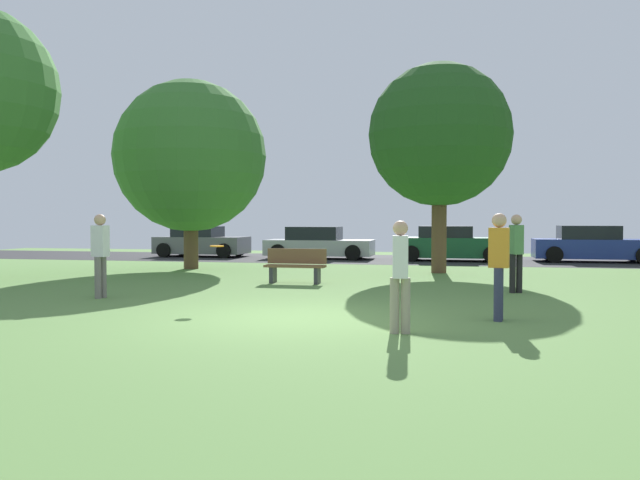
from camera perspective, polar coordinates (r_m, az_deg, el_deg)
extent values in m
plane|color=#5B8442|center=(10.76, -2.73, -7.06)|extent=(44.00, 44.00, 0.00)
cube|color=#28282B|center=(26.46, 6.42, -1.76)|extent=(44.00, 6.40, 0.01)
cylinder|color=brown|center=(21.73, -11.61, 0.42)|extent=(0.49, 0.49, 2.27)
sphere|color=#38702D|center=(21.82, -11.66, 7.45)|extent=(5.09, 5.09, 5.09)
cylinder|color=brown|center=(20.01, 10.73, 0.99)|extent=(0.47, 0.47, 2.75)
sphere|color=#23511E|center=(20.19, 10.78, 9.34)|extent=(4.44, 4.44, 4.44)
cylinder|color=slate|center=(14.22, -19.04, -3.19)|extent=(0.14, 0.14, 0.88)
cylinder|color=slate|center=(14.10, -19.46, -3.24)|extent=(0.14, 0.14, 0.88)
cube|color=silver|center=(14.12, -19.28, -0.09)|extent=(0.35, 0.27, 0.66)
sphere|color=tan|center=(14.11, -19.30, 1.74)|extent=(0.24, 0.24, 0.24)
cylinder|color=#2D334C|center=(10.74, 15.82, -4.79)|extent=(0.14, 0.14, 0.88)
cylinder|color=#2D334C|center=(10.89, 15.90, -4.69)|extent=(0.14, 0.14, 0.88)
cube|color=orange|center=(10.75, 15.90, -0.67)|extent=(0.35, 0.27, 0.66)
sphere|color=tan|center=(10.74, 15.92, 1.72)|extent=(0.24, 0.24, 0.24)
cylinder|color=gray|center=(9.33, 6.77, -5.91)|extent=(0.14, 0.14, 0.82)
cylinder|color=gray|center=(9.33, 7.76, -5.91)|extent=(0.14, 0.14, 0.82)
cube|color=silver|center=(9.26, 7.28, -1.51)|extent=(0.26, 0.34, 0.61)
sphere|color=tan|center=(9.24, 7.29, 1.07)|extent=(0.22, 0.22, 0.22)
cylinder|color=black|center=(14.97, 17.04, -2.92)|extent=(0.14, 0.14, 0.88)
cylinder|color=black|center=(15.03, 17.60, -2.91)|extent=(0.14, 0.14, 0.88)
cube|color=#51894C|center=(14.96, 17.35, 0.04)|extent=(0.31, 0.38, 0.66)
sphere|color=tan|center=(14.95, 17.36, 1.77)|extent=(0.24, 0.24, 0.24)
cylinder|color=orange|center=(12.46, -9.32, -0.54)|extent=(0.38, 0.38, 0.03)
cube|color=slate|center=(28.80, -10.62, -0.45)|extent=(4.00, 1.90, 0.74)
cube|color=black|center=(28.87, -10.99, 0.76)|extent=(1.92, 1.67, 0.47)
cylinder|color=black|center=(29.18, -7.35, -0.80)|extent=(0.64, 0.22, 0.64)
cylinder|color=black|center=(27.41, -8.70, -0.97)|extent=(0.64, 0.22, 0.64)
cylinder|color=black|center=(30.25, -12.35, -0.73)|extent=(0.64, 0.22, 0.64)
cylinder|color=black|center=(28.54, -13.95, -0.90)|extent=(0.64, 0.22, 0.64)
cube|color=#B7B7BC|center=(26.79, -0.03, -0.68)|extent=(4.53, 1.80, 0.66)
cube|color=black|center=(26.82, -0.51, 0.62)|extent=(2.17, 1.59, 0.56)
cylinder|color=black|center=(27.39, 3.62, -0.96)|extent=(0.64, 0.22, 0.64)
cylinder|color=black|center=(25.61, 2.99, -1.15)|extent=(0.64, 0.22, 0.64)
cylinder|color=black|center=(28.06, -2.79, -0.89)|extent=(0.64, 0.22, 0.64)
cylinder|color=black|center=(26.32, -3.83, -1.07)|extent=(0.64, 0.22, 0.64)
cube|color=#195633|center=(25.95, 11.80, -0.65)|extent=(4.37, 1.77, 0.79)
cube|color=black|center=(25.94, 11.33, 0.74)|extent=(2.10, 1.56, 0.46)
cylinder|color=black|center=(26.88, 15.08, -1.07)|extent=(0.64, 0.22, 0.64)
cylinder|color=black|center=(25.11, 15.27, -1.28)|extent=(0.64, 0.22, 0.64)
cylinder|color=black|center=(26.91, 8.56, -1.03)|extent=(0.64, 0.22, 0.64)
cylinder|color=black|center=(25.15, 8.28, -1.23)|extent=(0.64, 0.22, 0.64)
cube|color=#233893|center=(26.95, 23.58, -0.72)|extent=(4.57, 1.70, 0.75)
cube|color=black|center=(26.88, 23.12, 0.64)|extent=(2.19, 1.50, 0.53)
cylinder|color=black|center=(28.13, 26.44, -1.08)|extent=(0.64, 0.22, 0.64)
cylinder|color=black|center=(27.54, 19.97, -1.05)|extent=(0.64, 0.22, 0.64)
cylinder|color=black|center=(25.85, 20.46, -1.24)|extent=(0.64, 0.22, 0.64)
cube|color=brown|center=(16.48, -2.28, -2.38)|extent=(1.60, 0.44, 0.06)
cube|color=brown|center=(16.66, -2.11, -1.47)|extent=(1.60, 0.06, 0.40)
cube|color=#333338|center=(16.36, -0.24, -3.20)|extent=(0.10, 0.40, 0.45)
cube|color=#333338|center=(16.66, -4.28, -3.11)|extent=(0.10, 0.40, 0.45)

